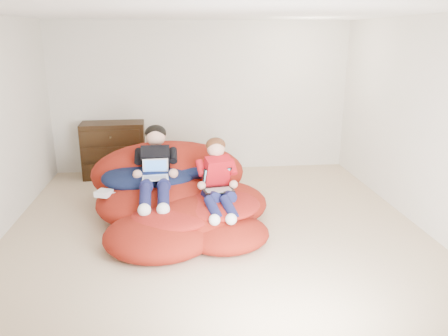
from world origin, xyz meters
TOP-DOWN VIEW (x-y plane):
  - room_shell at (0.00, 0.00)m, footprint 5.10×5.10m
  - dresser at (-1.48, 2.23)m, footprint 1.03×0.58m
  - beanbag_pile at (-0.45, 0.37)m, footprint 2.33×2.45m
  - cream_pillow at (-0.82, 1.09)m, footprint 0.41×0.26m
  - older_boy at (-0.71, 0.42)m, footprint 0.38×1.34m
  - younger_boy at (0.04, 0.01)m, footprint 0.41×1.01m
  - laptop_white at (-0.71, 0.30)m, footprint 0.33×0.33m
  - laptop_black at (0.04, -0.00)m, footprint 0.39×0.41m
  - power_adapter at (-1.34, 0.22)m, footprint 0.22×0.22m

SIDE VIEW (x-z plane):
  - room_shell at x=0.00m, z-range -1.17..1.60m
  - beanbag_pile at x=-0.45m, z-range -0.19..0.75m
  - power_adapter at x=-1.34m, z-range 0.39..0.45m
  - dresser at x=-1.48m, z-range 0.00..0.91m
  - laptop_black at x=0.04m, z-range 0.45..0.69m
  - cream_pillow at x=-0.82m, z-range 0.49..0.75m
  - laptop_white at x=-0.71m, z-range 0.53..0.75m
  - younger_boy at x=0.04m, z-range 0.26..1.04m
  - older_boy at x=-0.71m, z-range 0.30..1.11m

